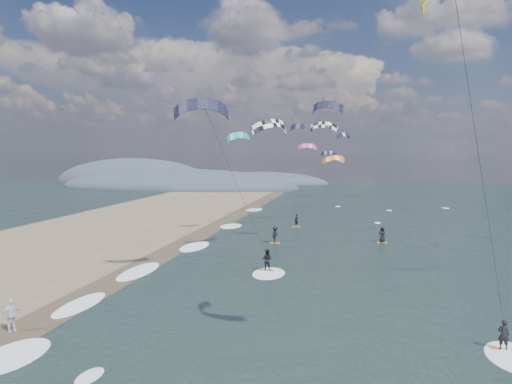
# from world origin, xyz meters

# --- Properties ---
(ground) EXTENTS (260.00, 260.00, 0.00)m
(ground) POSITION_xyz_m (0.00, 0.00, 0.00)
(ground) COLOR black
(ground) RESTS_ON ground
(wet_sand_strip) EXTENTS (3.00, 240.00, 0.00)m
(wet_sand_strip) POSITION_xyz_m (-12.00, 10.00, 0.00)
(wet_sand_strip) COLOR #382D23
(wet_sand_strip) RESTS_ON ground
(coastal_hills) EXTENTS (80.00, 41.00, 15.00)m
(coastal_hills) POSITION_xyz_m (-44.84, 107.86, 0.00)
(coastal_hills) COLOR #3D4756
(coastal_hills) RESTS_ON ground
(kitesurfer_near_a) EXTENTS (7.55, 9.13, 17.46)m
(kitesurfer_near_a) POSITION_xyz_m (10.30, -1.22, 12.90)
(kitesurfer_near_a) COLOR orange
(kitesurfer_near_a) RESTS_ON ground
(kitesurfer_near_b) EXTENTS (7.20, 8.83, 14.24)m
(kitesurfer_near_b) POSITION_xyz_m (-3.55, 12.97, 9.33)
(kitesurfer_near_b) COLOR orange
(kitesurfer_near_b) RESTS_ON ground
(far_kitesurfers) EXTENTS (12.37, 12.59, 1.82)m
(far_kitesurfers) POSITION_xyz_m (0.94, 32.07, 0.88)
(far_kitesurfers) COLOR orange
(far_kitesurfers) RESTS_ON ground
(bg_kite_field) EXTENTS (13.86, 68.14, 7.55)m
(bg_kite_field) POSITION_xyz_m (-0.04, 54.02, 11.49)
(bg_kite_field) COLOR gray
(bg_kite_field) RESTS_ON ground
(shoreline_surf) EXTENTS (2.40, 79.40, 0.11)m
(shoreline_surf) POSITION_xyz_m (-10.80, 14.75, 0.00)
(shoreline_surf) COLOR white
(shoreline_surf) RESTS_ON ground
(beach_walker) EXTENTS (1.00, 1.14, 1.84)m
(beach_walker) POSITION_xyz_m (-12.50, 0.91, 0.92)
(beach_walker) COLOR silver
(beach_walker) RESTS_ON ground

